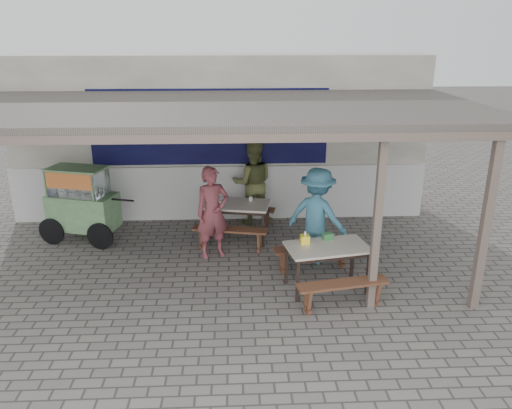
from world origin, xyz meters
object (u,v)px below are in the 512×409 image
Objects in this scene: bench_right_wall at (313,253)px; patron_wall_side at (253,183)px; condiment_jar at (251,199)px; tissue_box at (305,239)px; donation_box at (328,236)px; patron_street_side at (213,213)px; condiment_bowl at (221,201)px; vendor_cart at (82,201)px; bench_left_street at (230,234)px; table_left at (236,207)px; bench_left_wall at (241,213)px; bench_right_street at (342,289)px; table_right at (327,251)px; patron_right_table at (317,216)px.

patron_wall_side is (-0.95, 2.34, 0.57)m from bench_right_wall.
patron_wall_side is at bearing 84.74° from condiment_jar.
donation_box is at bearing 19.40° from tissue_box.
condiment_bowl is at bearing 59.63° from patron_street_side.
vendor_cart is at bearing 149.78° from bench_right_wall.
bench_left_street is 0.84× the size of patron_street_side.
table_left reaches higher than bench_left_wall.
patron_wall_side reaches higher than bench_left_wall.
patron_wall_side is (0.48, 1.45, 0.57)m from bench_left_street.
donation_box is at bearing -40.02° from table_left.
bench_left_street is 8.75× the size of donation_box.
bench_right_wall is at bearing 90.00° from bench_right_street.
bench_right_street is at bearing 107.57° from patron_wall_side.
tissue_box reaches higher than donation_box.
vendor_cart is 9.48× the size of condiment_bowl.
patron_wall_side reaches higher than bench_right_wall.
table_left is 7.07× the size of condiment_bowl.
vendor_cart is 1.07× the size of patron_wall_side.
vendor_cart is 11.71× the size of donation_box.
table_left is 1.02× the size of bench_right_wall.
bench_right_street is 0.78× the size of patron_wall_side.
patron_street_side is (-1.86, 1.34, 0.18)m from table_right.
table_left is at bearing 39.15° from patron_street_side.
bench_left_street is at bearing 124.49° from table_right.
table_left and table_right have the same top height.
bench_right_wall is 10.19× the size of tissue_box.
bench_right_wall is 0.73× the size of vendor_cart.
table_left is 2.28m from tissue_box.
donation_box is at bearing -51.84° from patron_street_side.
patron_wall_side is at bearing 99.07° from table_right.
bench_right_wall is at bearing 67.27° from tissue_box.
patron_right_table reaches higher than tissue_box.
donation_box is 1.96× the size of condiment_jar.
table_left is 0.98m from patron_wall_side.
bench_left_street is at bearing 16.14° from patron_right_table.
table_left is at bearing 66.75° from patron_wall_side.
table_right is (1.55, -1.55, 0.33)m from bench_left_street.
patron_street_side is at bearing -134.03° from bench_left_street.
patron_street_side is (2.60, -0.87, 0.04)m from vendor_cart.
donation_box reaches higher than bench_left_wall.
condiment_jar is (3.32, 0.07, -0.02)m from vendor_cart.
patron_right_table reaches higher than table_right.
donation_box reaches higher than table_right.
patron_wall_side is 8.89× the size of condiment_bowl.
condiment_bowl is (-1.39, 2.12, -0.04)m from tissue_box.
patron_right_table reaches higher than bench_right_street.
donation_box is at bearing 69.24° from table_right.
bench_right_wall is (1.32, -1.47, -0.34)m from table_left.
patron_right_table is at bearing -7.13° from bench_left_street.
patron_street_side is (-0.43, -0.79, 0.18)m from table_left.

